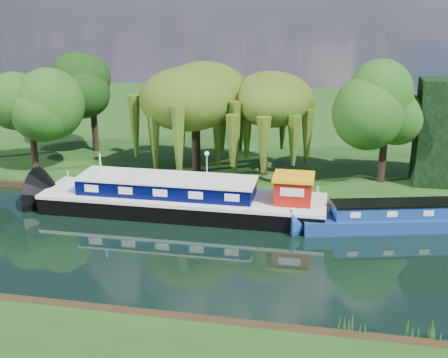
# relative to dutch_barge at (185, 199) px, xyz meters

# --- Properties ---
(ground) EXTENTS (120.00, 120.00, 0.00)m
(ground) POSITION_rel_dutch_barge_xyz_m (-0.13, -5.21, -1.02)
(ground) COLOR black
(far_bank) EXTENTS (120.00, 52.00, 0.45)m
(far_bank) POSITION_rel_dutch_barge_xyz_m (-0.13, 28.79, -0.79)
(far_bank) COLOR #17390F
(far_bank) RESTS_ON ground
(dutch_barge) EXTENTS (19.44, 4.43, 4.10)m
(dutch_barge) POSITION_rel_dutch_barge_xyz_m (0.00, 0.00, 0.00)
(dutch_barge) COLOR black
(dutch_barge) RESTS_ON ground
(narrowboat) EXTENTS (13.39, 5.48, 1.93)m
(narrowboat) POSITION_rel_dutch_barge_xyz_m (14.49, 0.13, -0.33)
(narrowboat) COLOR navy
(narrowboat) RESTS_ON ground
(white_cruiser) EXTENTS (2.57, 2.34, 1.17)m
(white_cruiser) POSITION_rel_dutch_barge_xyz_m (11.30, 0.98, -1.02)
(white_cruiser) COLOR silver
(white_cruiser) RESTS_ON ground
(willow_left) EXTENTS (6.97, 6.97, 8.35)m
(willow_left) POSITION_rel_dutch_barge_xyz_m (-1.21, 8.28, 5.50)
(willow_left) COLOR black
(willow_left) RESTS_ON far_bank
(willow_right) EXTENTS (6.00, 6.00, 7.31)m
(willow_right) POSITION_rel_dutch_barge_xyz_m (4.31, 8.43, 4.77)
(willow_right) COLOR black
(willow_right) RESTS_ON far_bank
(tree_far_left) EXTENTS (5.01, 5.01, 8.07)m
(tree_far_left) POSITION_rel_dutch_barge_xyz_m (-14.27, 5.81, 4.96)
(tree_far_left) COLOR black
(tree_far_left) RESTS_ON far_bank
(tree_far_mid) EXTENTS (5.04, 5.04, 8.24)m
(tree_far_mid) POSITION_rel_dutch_barge_xyz_m (-12.00, 12.85, 5.12)
(tree_far_mid) COLOR black
(tree_far_mid) RESTS_ON far_bank
(tree_far_right) EXTENTS (4.92, 4.92, 8.05)m
(tree_far_right) POSITION_rel_dutch_barge_xyz_m (13.56, 8.36, 4.98)
(tree_far_right) COLOR black
(tree_far_right) RESTS_ON far_bank
(lamppost) EXTENTS (0.36, 0.36, 2.56)m
(lamppost) POSITION_rel_dutch_barge_xyz_m (0.37, 5.29, 1.40)
(lamppost) COLOR silver
(lamppost) RESTS_ON far_bank
(mooring_posts) EXTENTS (19.16, 0.16, 1.00)m
(mooring_posts) POSITION_rel_dutch_barge_xyz_m (-0.63, 3.19, -0.07)
(mooring_posts) COLOR silver
(mooring_posts) RESTS_ON far_bank
(reeds_near) EXTENTS (33.70, 1.50, 1.10)m
(reeds_near) POSITION_rel_dutch_barge_xyz_m (6.74, -12.79, -0.47)
(reeds_near) COLOR #1C4E14
(reeds_near) RESTS_ON ground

